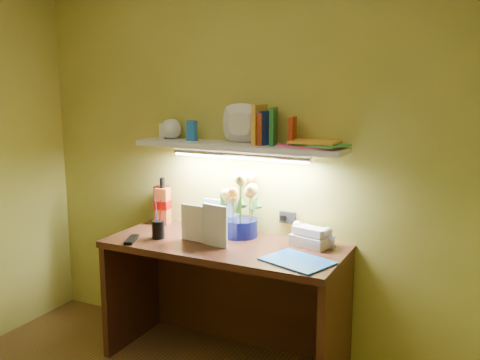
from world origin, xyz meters
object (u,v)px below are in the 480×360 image
desk (225,304)px  telephone (312,235)px  desk_clock (328,241)px  whisky_bottle (163,201)px  flower_bouquet (240,206)px

desk → telephone: size_ratio=6.59×
desk_clock → desk: bearing=-161.6°
desk → whisky_bottle: 0.79m
desk_clock → whisky_bottle: (-1.13, 0.01, 0.12)m
desk → whisky_bottle: size_ratio=4.50×
flower_bouquet → whisky_bottle: size_ratio=1.20×
desk_clock → whisky_bottle: 1.13m
flower_bouquet → telephone: bearing=1.4°
desk → flower_bouquet: bearing=83.7°
desk → desk_clock: bearing=18.4°
telephone → desk_clock: telephone is taller
whisky_bottle → desk_clock: bearing=-0.3°
flower_bouquet → desk_clock: bearing=1.7°
flower_bouquet → telephone: flower_bouquet is taller
desk → flower_bouquet: size_ratio=3.76×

